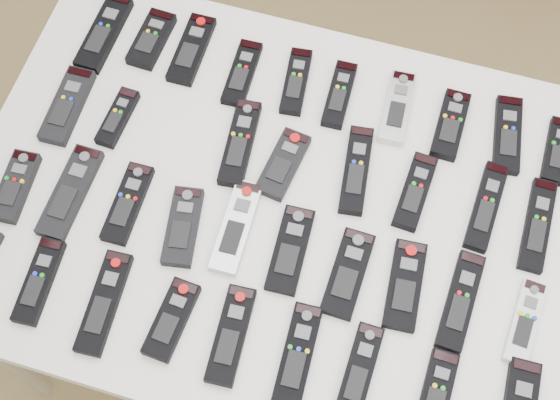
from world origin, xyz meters
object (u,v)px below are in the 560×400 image
(remote_2, at_px, (192,49))
(remote_24, at_px, (348,274))
(remote_17, at_px, (537,225))
(remote_25, at_px, (405,285))
(remote_13, at_px, (283,164))
(remote_34, at_px, (359,372))
(remote_4, at_px, (296,82))
(remote_23, at_px, (290,250))
(remote_19, at_px, (70,192))
(remote_1, at_px, (151,39))
(remote_22, at_px, (236,227))
(remote_35, at_px, (436,393))
(remote_9, at_px, (559,151))
(remote_20, at_px, (128,203))
(table, at_px, (280,216))
(remote_0, at_px, (104,33))
(remote_8, at_px, (507,135))
(remote_27, at_px, (524,322))
(remote_11, at_px, (118,118))
(remote_5, at_px, (339,95))
(remote_18, at_px, (15,186))
(remote_6, at_px, (397,108))
(remote_29, at_px, (39,281))
(remote_12, at_px, (240,143))
(remote_26, at_px, (460,301))
(remote_14, at_px, (356,170))
(remote_21, at_px, (183,227))
(remote_30, at_px, (104,303))
(remote_33, at_px, (297,356))
(remote_32, at_px, (231,335))
(remote_31, at_px, (172,320))
(remote_15, at_px, (415,192))
(remote_10, at_px, (67,106))
(remote_3, at_px, (242,73))

(remote_2, distance_m, remote_24, 0.61)
(remote_17, xyz_separation_m, remote_25, (-0.22, -0.19, 0.00))
(remote_13, height_order, remote_34, same)
(remote_4, distance_m, remote_23, 0.38)
(remote_4, relative_size, remote_19, 0.78)
(remote_13, relative_size, remote_25, 0.87)
(remote_1, distance_m, remote_22, 0.49)
(remote_17, bearing_deg, remote_35, -107.61)
(remote_9, xyz_separation_m, remote_20, (-0.80, -0.36, 0.00))
(table, height_order, remote_25, remote_25)
(remote_0, distance_m, remote_23, 0.65)
(remote_8, distance_m, remote_27, 0.40)
(remote_11, bearing_deg, remote_34, -28.17)
(remote_5, relative_size, remote_18, 1.03)
(remote_23, bearing_deg, remote_27, -4.39)
(remote_17, bearing_deg, remote_6, 151.17)
(remote_25, relative_size, remote_29, 1.04)
(remote_12, distance_m, remote_22, 0.19)
(remote_24, xyz_separation_m, remote_26, (0.21, 0.01, -0.00))
(remote_0, relative_size, remote_14, 1.04)
(remote_29, relative_size, remote_34, 0.96)
(remote_12, xyz_separation_m, remote_21, (-0.05, -0.21, -0.00))
(remote_6, xyz_separation_m, remote_24, (-0.01, -0.38, -0.00))
(remote_2, xyz_separation_m, remote_27, (0.79, -0.40, 0.00))
(remote_14, distance_m, remote_30, 0.55)
(remote_17, relative_size, remote_33, 1.02)
(remote_21, relative_size, remote_24, 0.93)
(remote_8, relative_size, remote_19, 0.87)
(remote_18, relative_size, remote_35, 1.00)
(remote_1, height_order, remote_25, remote_1)
(table, xyz_separation_m, remote_23, (0.05, -0.09, 0.07))
(table, xyz_separation_m, remote_14, (0.13, 0.11, 0.07))
(remote_27, distance_m, remote_29, 0.91)
(remote_17, xyz_separation_m, remote_29, (-0.88, -0.38, 0.00))
(remote_5, bearing_deg, remote_27, -42.11)
(remote_20, distance_m, remote_22, 0.22)
(remote_5, xyz_separation_m, remote_29, (-0.44, -0.56, -0.00))
(remote_12, xyz_separation_m, remote_33, (0.23, -0.39, -0.00))
(remote_17, height_order, remote_32, remote_32)
(remote_29, height_order, remote_31, remote_31)
(remote_5, distance_m, remote_20, 0.49)
(remote_23, bearing_deg, remote_19, 178.30)
(remote_24, relative_size, remote_35, 1.14)
(remote_25, height_order, remote_26, same)
(remote_29, bearing_deg, remote_26, 10.19)
(remote_11, height_order, remote_15, remote_15)
(remote_2, relative_size, remote_17, 0.90)
(remote_10, height_order, remote_19, remote_10)
(remote_3, distance_m, remote_14, 0.33)
(remote_4, relative_size, remote_33, 0.82)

